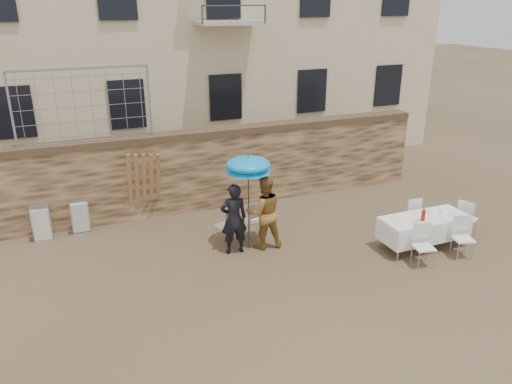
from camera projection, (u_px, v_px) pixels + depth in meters
name	position (u px, v px, depth m)	size (l,w,h in m)	color
ground	(278.00, 298.00, 9.92)	(80.00, 80.00, 0.00)	brown
stone_wall	(206.00, 170.00, 13.84)	(13.00, 0.50, 2.20)	brown
chain_link_fence	(83.00, 107.00, 12.09)	(3.20, 0.06, 1.80)	gray
man_suit	(234.00, 219.00, 11.39)	(0.62, 0.41, 1.70)	black
woman_dress	(264.00, 212.00, 11.63)	(0.87, 0.68, 1.79)	#C88B3D
umbrella	(248.00, 167.00, 11.19)	(1.06, 1.06, 2.13)	#3F3F44
couple_chair_left	(227.00, 224.00, 12.00)	(0.48, 0.48, 0.96)	white
couple_chair_right	(254.00, 220.00, 12.24)	(0.48, 0.48, 0.96)	white
banquet_table	(425.00, 219.00, 11.69)	(2.10, 0.85, 0.78)	white
soda_bottle	(423.00, 216.00, 11.43)	(0.09, 0.09, 0.26)	red
table_chair_front_left	(424.00, 246.00, 10.92)	(0.48, 0.48, 0.96)	white
table_chair_front_right	(463.00, 238.00, 11.30)	(0.48, 0.48, 0.96)	white
table_chair_back	(409.00, 214.00, 12.54)	(0.48, 0.48, 0.96)	white
table_chair_side	(467.00, 218.00, 12.35)	(0.48, 0.48, 0.96)	white
chair_stack_left	(41.00, 221.00, 12.21)	(0.46, 0.40, 0.92)	white
chair_stack_right	(80.00, 216.00, 12.51)	(0.46, 0.32, 0.92)	white
wood_planks	(142.00, 186.00, 12.93)	(0.70, 0.20, 2.00)	#A37749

